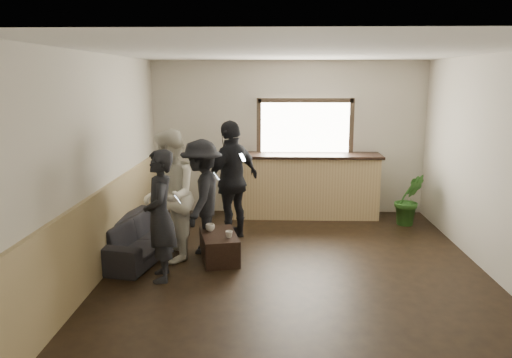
{
  "coord_description": "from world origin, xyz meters",
  "views": [
    {
      "loc": [
        -0.31,
        -6.18,
        2.5
      ],
      "look_at": [
        -0.52,
        0.4,
        1.15
      ],
      "focal_mm": 35.0,
      "sensor_mm": 36.0,
      "label": 1
    }
  ],
  "objects_px": {
    "person_c": "(202,196)",
    "sofa": "(142,236)",
    "coffee_table": "(219,247)",
    "bar_counter": "(305,182)",
    "cup_a": "(210,227)",
    "person_a": "(160,216)",
    "cup_b": "(229,234)",
    "person_d": "(232,180)",
    "person_b": "(169,196)",
    "potted_plant": "(409,199)"
  },
  "relations": [
    {
      "from": "person_c",
      "to": "sofa",
      "type": "bearing_deg",
      "value": -74.53
    },
    {
      "from": "sofa",
      "to": "coffee_table",
      "type": "height_order",
      "value": "sofa"
    },
    {
      "from": "bar_counter",
      "to": "person_c",
      "type": "xyz_separation_m",
      "value": [
        -1.6,
        -1.94,
        0.18
      ]
    },
    {
      "from": "cup_a",
      "to": "person_a",
      "type": "xyz_separation_m",
      "value": [
        -0.51,
        -0.82,
        0.4
      ]
    },
    {
      "from": "coffee_table",
      "to": "cup_a",
      "type": "bearing_deg",
      "value": 137.83
    },
    {
      "from": "coffee_table",
      "to": "cup_b",
      "type": "distance_m",
      "value": 0.32
    },
    {
      "from": "cup_a",
      "to": "person_d",
      "type": "height_order",
      "value": "person_d"
    },
    {
      "from": "bar_counter",
      "to": "person_b",
      "type": "distance_m",
      "value": 3.06
    },
    {
      "from": "potted_plant",
      "to": "person_b",
      "type": "bearing_deg",
      "value": -154.63
    },
    {
      "from": "cup_b",
      "to": "person_c",
      "type": "bearing_deg",
      "value": 130.49
    },
    {
      "from": "coffee_table",
      "to": "cup_b",
      "type": "height_order",
      "value": "cup_b"
    },
    {
      "from": "coffee_table",
      "to": "cup_b",
      "type": "relative_size",
      "value": 8.37
    },
    {
      "from": "person_c",
      "to": "person_d",
      "type": "relative_size",
      "value": 0.88
    },
    {
      "from": "sofa",
      "to": "person_c",
      "type": "distance_m",
      "value": 1.02
    },
    {
      "from": "potted_plant",
      "to": "person_d",
      "type": "height_order",
      "value": "person_d"
    },
    {
      "from": "sofa",
      "to": "cup_b",
      "type": "relative_size",
      "value": 18.56
    },
    {
      "from": "person_b",
      "to": "person_d",
      "type": "relative_size",
      "value": 0.98
    },
    {
      "from": "bar_counter",
      "to": "person_c",
      "type": "height_order",
      "value": "bar_counter"
    },
    {
      "from": "person_d",
      "to": "coffee_table",
      "type": "bearing_deg",
      "value": 32.6
    },
    {
      "from": "person_b",
      "to": "person_c",
      "type": "xyz_separation_m",
      "value": [
        0.4,
        0.35,
        -0.09
      ]
    },
    {
      "from": "cup_a",
      "to": "cup_b",
      "type": "bearing_deg",
      "value": -44.42
    },
    {
      "from": "person_d",
      "to": "potted_plant",
      "type": "bearing_deg",
      "value": 144.43
    },
    {
      "from": "cup_b",
      "to": "person_a",
      "type": "bearing_deg",
      "value": -146.26
    },
    {
      "from": "cup_a",
      "to": "cup_b",
      "type": "relative_size",
      "value": 1.3
    },
    {
      "from": "cup_a",
      "to": "person_b",
      "type": "height_order",
      "value": "person_b"
    },
    {
      "from": "cup_a",
      "to": "person_d",
      "type": "relative_size",
      "value": 0.07
    },
    {
      "from": "coffee_table",
      "to": "bar_counter",
      "type": "bearing_deg",
      "value": 59.78
    },
    {
      "from": "potted_plant",
      "to": "sofa",
      "type": "bearing_deg",
      "value": -159.09
    },
    {
      "from": "cup_a",
      "to": "potted_plant",
      "type": "bearing_deg",
      "value": 27.03
    },
    {
      "from": "cup_a",
      "to": "person_a",
      "type": "height_order",
      "value": "person_a"
    },
    {
      "from": "sofa",
      "to": "person_b",
      "type": "xyz_separation_m",
      "value": [
        0.45,
        -0.17,
        0.64
      ]
    },
    {
      "from": "sofa",
      "to": "person_d",
      "type": "xyz_separation_m",
      "value": [
        1.24,
        0.81,
        0.66
      ]
    },
    {
      "from": "bar_counter",
      "to": "person_d",
      "type": "distance_m",
      "value": 1.81
    },
    {
      "from": "sofa",
      "to": "coffee_table",
      "type": "distance_m",
      "value": 1.14
    },
    {
      "from": "potted_plant",
      "to": "person_b",
      "type": "distance_m",
      "value": 4.18
    },
    {
      "from": "cup_b",
      "to": "person_d",
      "type": "bearing_deg",
      "value": 91.96
    },
    {
      "from": "person_b",
      "to": "potted_plant",
      "type": "bearing_deg",
      "value": 100.03
    },
    {
      "from": "cup_a",
      "to": "cup_b",
      "type": "xyz_separation_m",
      "value": [
        0.29,
        -0.29,
        -0.0
      ]
    },
    {
      "from": "person_b",
      "to": "cup_b",
      "type": "bearing_deg",
      "value": 64.46
    },
    {
      "from": "person_a",
      "to": "person_b",
      "type": "relative_size",
      "value": 0.9
    },
    {
      "from": "person_b",
      "to": "person_a",
      "type": "bearing_deg",
      "value": -13.68
    },
    {
      "from": "person_d",
      "to": "bar_counter",
      "type": "bearing_deg",
      "value": 176.63
    },
    {
      "from": "person_c",
      "to": "person_d",
      "type": "xyz_separation_m",
      "value": [
        0.39,
        0.63,
        0.11
      ]
    },
    {
      "from": "coffee_table",
      "to": "cup_b",
      "type": "bearing_deg",
      "value": -46.29
    },
    {
      "from": "bar_counter",
      "to": "person_b",
      "type": "height_order",
      "value": "bar_counter"
    },
    {
      "from": "sofa",
      "to": "cup_a",
      "type": "distance_m",
      "value": 1.0
    },
    {
      "from": "potted_plant",
      "to": "cup_a",
      "type": "bearing_deg",
      "value": -152.97
    },
    {
      "from": "person_d",
      "to": "person_b",
      "type": "bearing_deg",
      "value": 0.74
    },
    {
      "from": "person_a",
      "to": "bar_counter",
      "type": "bearing_deg",
      "value": 133.76
    },
    {
      "from": "person_b",
      "to": "person_d",
      "type": "xyz_separation_m",
      "value": [
        0.79,
        0.98,
        0.02
      ]
    }
  ]
}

